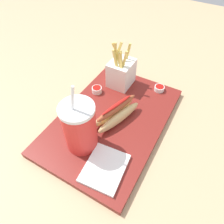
{
  "coord_description": "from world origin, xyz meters",
  "views": [
    {
      "loc": [
        0.38,
        0.21,
        0.53
      ],
      "look_at": [
        0.0,
        0.0,
        0.05
      ],
      "focal_mm": 32.84,
      "sensor_mm": 36.0,
      "label": 1
    }
  ],
  "objects_px": {
    "fries_basket": "(121,73)",
    "hot_dog_1": "(117,113)",
    "ketchup_cup_1": "(159,88)",
    "ketchup_cup_2": "(97,90)",
    "soda_cup": "(80,127)",
    "napkin_stack": "(105,168)"
  },
  "relations": [
    {
      "from": "napkin_stack",
      "to": "soda_cup",
      "type": "bearing_deg",
      "value": -111.15
    },
    {
      "from": "hot_dog_1",
      "to": "ketchup_cup_2",
      "type": "height_order",
      "value": "hot_dog_1"
    },
    {
      "from": "soda_cup",
      "to": "fries_basket",
      "type": "bearing_deg",
      "value": -174.16
    },
    {
      "from": "soda_cup",
      "to": "fries_basket",
      "type": "relative_size",
      "value": 1.27
    },
    {
      "from": "ketchup_cup_1",
      "to": "napkin_stack",
      "type": "distance_m",
      "value": 0.37
    },
    {
      "from": "ketchup_cup_1",
      "to": "ketchup_cup_2",
      "type": "relative_size",
      "value": 1.01
    },
    {
      "from": "hot_dog_1",
      "to": "ketchup_cup_1",
      "type": "height_order",
      "value": "hot_dog_1"
    },
    {
      "from": "soda_cup",
      "to": "ketchup_cup_2",
      "type": "height_order",
      "value": "soda_cup"
    },
    {
      "from": "soda_cup",
      "to": "hot_dog_1",
      "type": "height_order",
      "value": "soda_cup"
    },
    {
      "from": "hot_dog_1",
      "to": "napkin_stack",
      "type": "xyz_separation_m",
      "value": [
        0.17,
        0.06,
        -0.02
      ]
    },
    {
      "from": "ketchup_cup_2",
      "to": "napkin_stack",
      "type": "xyz_separation_m",
      "value": [
        0.25,
        0.18,
        -0.01
      ]
    },
    {
      "from": "fries_basket",
      "to": "napkin_stack",
      "type": "xyz_separation_m",
      "value": [
        0.33,
        0.13,
        -0.05
      ]
    },
    {
      "from": "ketchup_cup_2",
      "to": "hot_dog_1",
      "type": "bearing_deg",
      "value": 58.46
    },
    {
      "from": "fries_basket",
      "to": "ketchup_cup_1",
      "type": "height_order",
      "value": "fries_basket"
    },
    {
      "from": "soda_cup",
      "to": "hot_dog_1",
      "type": "bearing_deg",
      "value": 163.21
    },
    {
      "from": "fries_basket",
      "to": "napkin_stack",
      "type": "bearing_deg",
      "value": 21.19
    },
    {
      "from": "fries_basket",
      "to": "hot_dog_1",
      "type": "distance_m",
      "value": 0.18
    },
    {
      "from": "fries_basket",
      "to": "ketchup_cup_1",
      "type": "distance_m",
      "value": 0.15
    },
    {
      "from": "soda_cup",
      "to": "ketchup_cup_1",
      "type": "distance_m",
      "value": 0.36
    },
    {
      "from": "fries_basket",
      "to": "ketchup_cup_2",
      "type": "relative_size",
      "value": 4.97
    },
    {
      "from": "soda_cup",
      "to": "ketchup_cup_2",
      "type": "relative_size",
      "value": 6.3
    },
    {
      "from": "soda_cup",
      "to": "ketchup_cup_1",
      "type": "xyz_separation_m",
      "value": [
        -0.33,
        0.11,
        -0.07
      ]
    }
  ]
}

